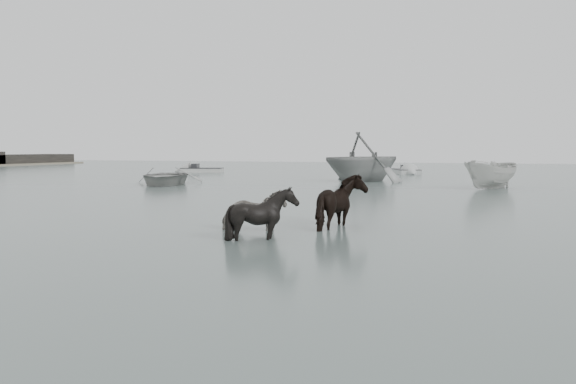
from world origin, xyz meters
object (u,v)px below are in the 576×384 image
Objects in this scene: pony_pinto at (254,203)px; pony_black at (262,208)px; pony_dark at (343,195)px; rowboat_lead at (165,175)px.

pony_pinto is 1.40m from pony_black.
pony_dark is 0.31× the size of rowboat_lead.
pony_black is at bearing -73.17° from rowboat_lead.
pony_dark is at bearing -15.08° from pony_black.
pony_black is (-1.28, -2.51, -0.11)m from pony_dark.
rowboat_lead is at bearing 29.28° from pony_dark.
pony_pinto is at bearing 108.23° from pony_dark.
pony_pinto is at bearing -72.64° from rowboat_lead.
pony_black is 20.64m from rowboat_lead.
pony_pinto reaches higher than rowboat_lead.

